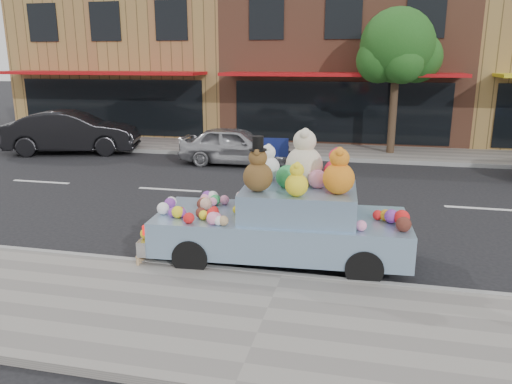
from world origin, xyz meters
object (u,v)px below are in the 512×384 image
(art_car, at_px, (283,217))
(car_dark, at_px, (72,132))
(street_tree, at_px, (398,52))
(car_silver, at_px, (236,146))

(art_car, bearing_deg, car_dark, 134.62)
(street_tree, bearing_deg, car_silver, -151.23)
(street_tree, bearing_deg, car_dark, -169.41)
(street_tree, xyz_separation_m, art_car, (-2.16, -10.76, -2.88))
(street_tree, height_order, car_silver, street_tree)
(car_dark, bearing_deg, art_car, -148.32)
(car_dark, height_order, art_car, art_car)
(street_tree, distance_m, art_car, 11.34)
(car_silver, height_order, art_car, art_car)
(car_silver, distance_m, car_dark, 6.59)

